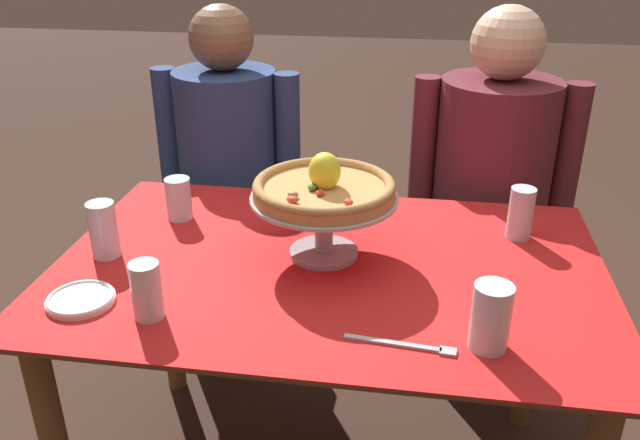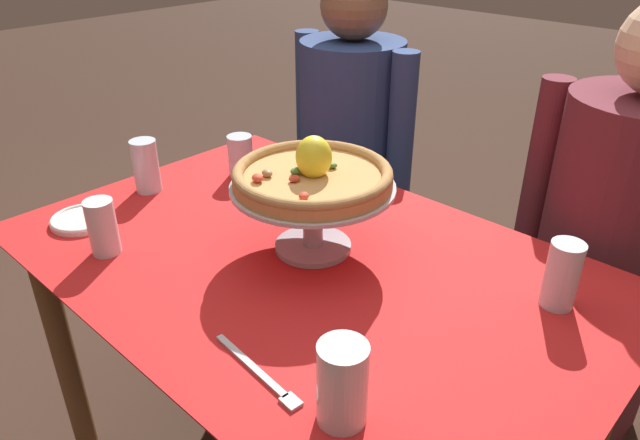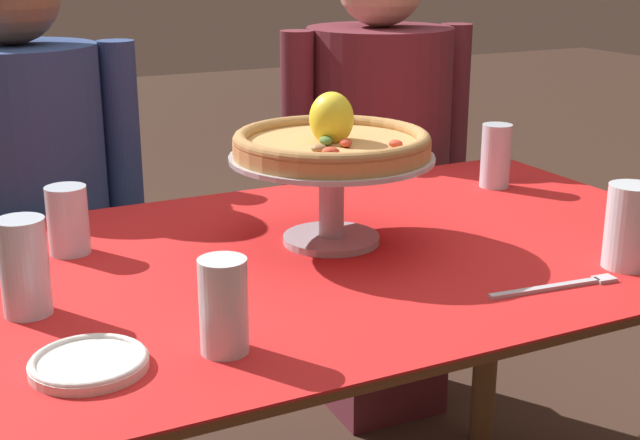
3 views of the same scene
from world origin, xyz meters
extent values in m
cylinder|color=brown|center=(-0.57, -0.34, 0.34)|extent=(0.06, 0.06, 0.68)
cylinder|color=brown|center=(-0.57, 0.34, 0.34)|extent=(0.06, 0.06, 0.68)
cylinder|color=brown|center=(0.57, 0.34, 0.34)|extent=(0.06, 0.06, 0.68)
cube|color=brown|center=(0.00, 0.00, 0.70)|extent=(1.25, 0.81, 0.02)
cube|color=red|center=(0.00, 0.00, 0.71)|extent=(1.29, 0.85, 0.00)
cylinder|color=#B7B7C1|center=(-0.02, 0.05, 0.72)|extent=(0.17, 0.17, 0.01)
cylinder|color=#B7B7C1|center=(-0.02, 0.05, 0.79)|extent=(0.04, 0.04, 0.13)
cylinder|color=#B7B7C1|center=(-0.02, 0.05, 0.86)|extent=(0.35, 0.35, 0.01)
cylinder|color=tan|center=(-0.02, 0.05, 0.88)|extent=(0.33, 0.33, 0.02)
torus|color=#AF7D47|center=(-0.02, 0.05, 0.89)|extent=(0.33, 0.33, 0.02)
ellipsoid|color=#996B42|center=(-0.08, -0.03, 0.90)|extent=(0.03, 0.02, 0.01)
ellipsoid|color=#C63D28|center=(-0.02, 0.04, 0.90)|extent=(0.03, 0.03, 0.01)
ellipsoid|color=#4C7533|center=(-0.01, 0.10, 0.90)|extent=(0.03, 0.03, 0.01)
ellipsoid|color=#C63D28|center=(-0.07, -0.06, 0.90)|extent=(0.03, 0.03, 0.02)
ellipsoid|color=#C63D28|center=(0.05, -0.05, 0.90)|extent=(0.03, 0.03, 0.01)
ellipsoid|color=#C63D28|center=(-0.02, -0.01, 0.90)|extent=(0.02, 0.03, 0.01)
ellipsoid|color=tan|center=(-0.02, 0.05, 0.90)|extent=(0.02, 0.03, 0.01)
ellipsoid|color=#4C7533|center=(-0.04, 0.02, 0.90)|extent=(0.02, 0.03, 0.01)
ellipsoid|color=yellow|center=(-0.02, 0.05, 0.93)|extent=(0.10, 0.10, 0.09)
cylinder|color=silver|center=(0.35, -0.27, 0.78)|extent=(0.08, 0.08, 0.14)
cylinder|color=silver|center=(0.35, -0.27, 0.74)|extent=(0.07, 0.07, 0.06)
cylinder|color=silver|center=(-0.54, -0.04, 0.78)|extent=(0.07, 0.07, 0.14)
cylinder|color=silver|center=(-0.54, -0.04, 0.76)|extent=(0.06, 0.06, 0.09)
cylinder|color=silver|center=(-0.33, -0.27, 0.77)|extent=(0.06, 0.06, 0.12)
cylinder|color=silver|center=(-0.33, -0.27, 0.74)|extent=(0.05, 0.05, 0.06)
cylinder|color=silver|center=(0.46, 0.21, 0.78)|extent=(0.06, 0.06, 0.13)
cylinder|color=silver|center=(0.46, 0.21, 0.76)|extent=(0.06, 0.06, 0.09)
cylinder|color=silver|center=(-0.43, 0.19, 0.77)|extent=(0.07, 0.07, 0.11)
cylinder|color=silver|center=(-0.43, 0.19, 0.74)|extent=(0.06, 0.06, 0.06)
cylinder|color=white|center=(-0.50, -0.25, 0.72)|extent=(0.14, 0.14, 0.01)
torus|color=white|center=(-0.50, -0.25, 0.72)|extent=(0.14, 0.14, 0.01)
cube|color=#B7B7C1|center=(0.17, -0.29, 0.72)|extent=(0.19, 0.03, 0.01)
cube|color=#B7B7C1|center=(0.27, -0.30, 0.72)|extent=(0.03, 0.03, 0.01)
cube|color=black|center=(-0.43, 0.65, 0.22)|extent=(0.29, 0.33, 0.45)
cylinder|color=navy|center=(-0.43, 0.65, 0.73)|extent=(0.34, 0.34, 0.56)
sphere|color=brown|center=(-0.43, 0.65, 1.11)|extent=(0.20, 0.20, 0.20)
cylinder|color=navy|center=(-0.63, 0.66, 0.77)|extent=(0.08, 0.08, 0.48)
cylinder|color=navy|center=(-0.23, 0.64, 0.77)|extent=(0.08, 0.08, 0.48)
cube|color=maroon|center=(0.43, 0.66, 0.22)|extent=(0.29, 0.33, 0.43)
cylinder|color=maroon|center=(0.43, 0.66, 0.72)|extent=(0.37, 0.37, 0.58)
cylinder|color=maroon|center=(0.21, 0.67, 0.77)|extent=(0.08, 0.08, 0.49)
camera|label=1|loc=(0.19, -1.34, 1.48)|focal=36.83mm
camera|label=2|loc=(0.75, -0.75, 1.39)|focal=33.03mm
camera|label=3|loc=(-0.68, -1.23, 1.20)|focal=49.31mm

